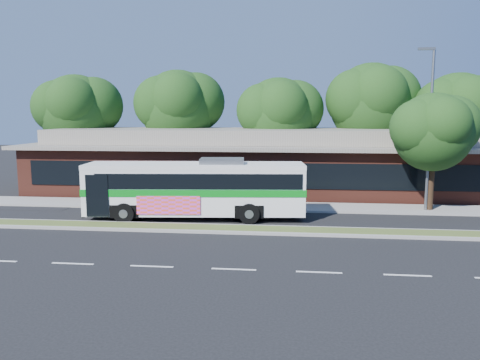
{
  "coord_description": "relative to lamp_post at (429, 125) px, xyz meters",
  "views": [
    {
      "loc": [
        1.93,
        -20.92,
        5.45
      ],
      "look_at": [
        -0.71,
        3.69,
        2.0
      ],
      "focal_mm": 35.0,
      "sensor_mm": 36.0,
      "label": 1
    }
  ],
  "objects": [
    {
      "name": "transit_bus",
      "position": [
        -12.51,
        -3.0,
        -3.12
      ],
      "size": [
        11.58,
        3.49,
        3.2
      ],
      "rotation": [
        0.0,
        0.0,
        0.09
      ],
      "color": "white",
      "rests_on": "ground"
    },
    {
      "name": "tree_bg_b",
      "position": [
        -16.13,
        10.14,
        1.24
      ],
      "size": [
        6.69,
        6.0,
        9.0
      ],
      "color": "black",
      "rests_on": "ground"
    },
    {
      "name": "sidewalk",
      "position": [
        -9.56,
        0.4,
        -4.84
      ],
      "size": [
        44.0,
        2.6,
        0.12
      ],
      "primitive_type": "cube",
      "color": "gray",
      "rests_on": "ground"
    },
    {
      "name": "plaza_building",
      "position": [
        -9.56,
        6.99,
        -2.77
      ],
      "size": [
        33.2,
        11.2,
        4.45
      ],
      "color": "#5F291D",
      "rests_on": "ground"
    },
    {
      "name": "tree_bg_c",
      "position": [
        -8.16,
        9.13,
        0.69
      ],
      "size": [
        6.24,
        5.6,
        8.26
      ],
      "color": "black",
      "rests_on": "ground"
    },
    {
      "name": "tree_bg_e",
      "position": [
        4.85,
        9.14,
        0.84
      ],
      "size": [
        6.47,
        5.8,
        8.5
      ],
      "color": "black",
      "rests_on": "ground"
    },
    {
      "name": "sedan",
      "position": [
        -22.48,
        3.94,
        -4.16
      ],
      "size": [
        5.25,
        2.36,
        1.49
      ],
      "primitive_type": "imported",
      "rotation": [
        0.0,
        0.0,
        1.62
      ],
      "color": "silver",
      "rests_on": "ground"
    },
    {
      "name": "lamp_post",
      "position": [
        0.0,
        0.0,
        0.0
      ],
      "size": [
        0.93,
        0.18,
        9.07
      ],
      "color": "slate",
      "rests_on": "ground"
    },
    {
      "name": "tree_bg_d",
      "position": [
        -1.12,
        10.15,
        1.52
      ],
      "size": [
        6.91,
        6.2,
        9.37
      ],
      "color": "black",
      "rests_on": "ground"
    },
    {
      "name": "sidewalk_tree",
      "position": [
        0.58,
        0.3,
        -0.3
      ],
      "size": [
        4.87,
        4.37,
        6.69
      ],
      "color": "black",
      "rests_on": "ground"
    },
    {
      "name": "median_strip",
      "position": [
        -9.56,
        -5.4,
        -4.83
      ],
      "size": [
        26.0,
        1.1,
        0.15
      ],
      "primitive_type": "cube",
      "color": "#485D27",
      "rests_on": "ground"
    },
    {
      "name": "ground",
      "position": [
        -9.56,
        -6.0,
        -4.9
      ],
      "size": [
        120.0,
        120.0,
        0.0
      ],
      "primitive_type": "plane",
      "color": "black",
      "rests_on": "ground"
    },
    {
      "name": "parking_lot",
      "position": [
        -27.56,
        4.0,
        -4.9
      ],
      "size": [
        14.0,
        12.0,
        0.01
      ],
      "primitive_type": "cube",
      "color": "black",
      "rests_on": "ground"
    },
    {
      "name": "tree_bg_a",
      "position": [
        -24.15,
        9.14,
        0.97
      ],
      "size": [
        6.47,
        5.8,
        8.63
      ],
      "color": "black",
      "rests_on": "ground"
    }
  ]
}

